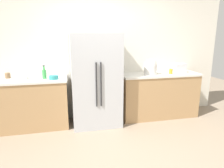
# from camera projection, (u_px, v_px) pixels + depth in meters

# --- Properties ---
(ground_plane) EXTENTS (10.51, 10.51, 0.00)m
(ground_plane) POSITION_uv_depth(u_px,v_px,m) (124.00, 161.00, 2.74)
(ground_plane) COLOR gray
(kitchen_back_panel) EXTENTS (5.25, 0.10, 3.03)m
(kitchen_back_panel) POSITION_uv_depth(u_px,v_px,m) (101.00, 44.00, 4.05)
(kitchen_back_panel) COLOR silver
(kitchen_back_panel) RESTS_ON ground_plane
(counter_left) EXTENTS (1.33, 0.60, 0.92)m
(counter_left) POSITION_uv_depth(u_px,v_px,m) (31.00, 104.00, 3.68)
(counter_left) COLOR tan
(counter_left) RESTS_ON ground_plane
(counter_right) EXTENTS (1.62, 0.60, 0.92)m
(counter_right) POSITION_uv_depth(u_px,v_px,m) (158.00, 95.00, 4.22)
(counter_right) COLOR tan
(counter_right) RESTS_ON ground_plane
(refrigerator) EXTENTS (0.90, 0.72, 1.71)m
(refrigerator) POSITION_uv_depth(u_px,v_px,m) (96.00, 80.00, 3.77)
(refrigerator) COLOR #B7BABF
(refrigerator) RESTS_ON ground_plane
(toaster) EXTENTS (0.24, 0.15, 0.19)m
(toaster) POSITION_uv_depth(u_px,v_px,m) (180.00, 68.00, 4.17)
(toaster) COLOR silver
(toaster) RESTS_ON counter_right
(rice_cooker) EXTENTS (0.26, 0.26, 0.30)m
(rice_cooker) POSITION_uv_depth(u_px,v_px,m) (150.00, 67.00, 3.99)
(rice_cooker) COLOR silver
(rice_cooker) RESTS_ON counter_right
(bottle_a) EXTENTS (0.08, 0.08, 0.24)m
(bottle_a) POSITION_uv_depth(u_px,v_px,m) (44.00, 74.00, 3.58)
(bottle_a) COLOR green
(bottle_a) RESTS_ON counter_left
(cup_a) EXTENTS (0.09, 0.09, 0.10)m
(cup_a) POSITION_uv_depth(u_px,v_px,m) (8.00, 76.00, 3.63)
(cup_a) COLOR brown
(cup_a) RESTS_ON counter_left
(cup_b) EXTENTS (0.07, 0.07, 0.10)m
(cup_b) POSITION_uv_depth(u_px,v_px,m) (171.00, 71.00, 4.06)
(cup_b) COLOR orange
(cup_b) RESTS_ON counter_right
(bowl_a) EXTENTS (0.19, 0.19, 0.07)m
(bowl_a) POSITION_uv_depth(u_px,v_px,m) (23.00, 77.00, 3.59)
(bowl_a) COLOR white
(bowl_a) RESTS_ON counter_left
(bowl_b) EXTENTS (0.16, 0.16, 0.07)m
(bowl_b) POSITION_uv_depth(u_px,v_px,m) (54.00, 77.00, 3.55)
(bowl_b) COLOR teal
(bowl_b) RESTS_ON counter_left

